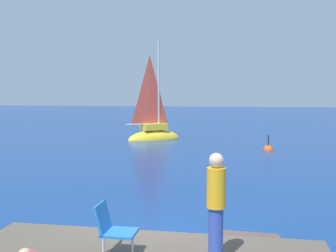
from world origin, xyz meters
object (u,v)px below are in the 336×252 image
(sailboat_near, at_px, (154,134))
(person_standing, at_px, (216,203))
(marker_buoy, at_px, (268,150))
(beach_chair, at_px, (112,226))

(sailboat_near, distance_m, person_standing, 21.14)
(sailboat_near, height_order, person_standing, sailboat_near)
(marker_buoy, bearing_deg, sailboat_near, 150.41)
(beach_chair, xyz_separation_m, marker_buoy, (3.61, 16.55, -1.05))
(sailboat_near, distance_m, beach_chair, 20.83)
(sailboat_near, xyz_separation_m, marker_buoy, (7.02, -3.99, -0.38))
(person_standing, height_order, marker_buoy, person_standing)
(person_standing, bearing_deg, sailboat_near, 59.84)
(sailboat_near, relative_size, beach_chair, 8.85)
(person_standing, relative_size, marker_buoy, 1.43)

